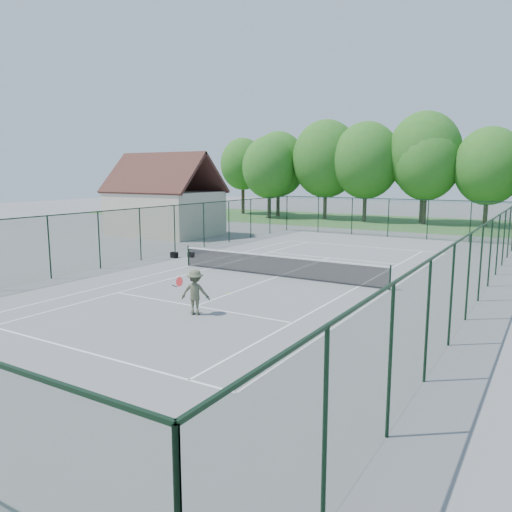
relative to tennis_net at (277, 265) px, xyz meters
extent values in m
plane|color=gray|center=(0.00, 0.00, -0.58)|extent=(140.00, 140.00, 0.00)
cube|color=#457837|center=(0.00, 30.00, -0.57)|extent=(80.00, 16.00, 0.01)
cube|color=white|center=(0.00, 11.88, -0.57)|extent=(10.97, 0.08, 0.01)
cube|color=white|center=(0.00, -11.88, -0.57)|extent=(10.97, 0.08, 0.01)
cube|color=white|center=(0.00, 6.40, -0.57)|extent=(8.23, 0.08, 0.01)
cube|color=white|center=(0.00, -6.40, -0.57)|extent=(8.23, 0.08, 0.01)
cube|color=white|center=(5.49, 0.00, -0.57)|extent=(0.08, 23.77, 0.01)
cube|color=white|center=(-5.49, 0.00, -0.57)|extent=(0.08, 23.77, 0.01)
cube|color=white|center=(4.12, 0.00, -0.57)|extent=(0.08, 23.77, 0.01)
cube|color=white|center=(-4.12, 0.00, -0.57)|extent=(0.08, 23.77, 0.01)
cube|color=white|center=(0.00, 0.00, -0.57)|extent=(0.08, 12.80, 0.01)
cylinder|color=black|center=(-5.50, 0.00, -0.03)|extent=(0.08, 0.08, 1.10)
cylinder|color=black|center=(5.50, 0.00, -0.03)|extent=(0.08, 0.08, 1.10)
cube|color=black|center=(0.00, 0.00, -0.08)|extent=(11.00, 0.02, 0.96)
cube|color=white|center=(0.00, 0.00, 0.42)|extent=(11.00, 0.05, 0.07)
cube|color=#1C3D24|center=(0.00, 18.00, 0.92)|extent=(18.00, 0.02, 3.00)
cube|color=#1C3D24|center=(9.00, 0.00, 0.92)|extent=(0.02, 36.00, 3.00)
cube|color=#1C3D24|center=(-9.00, 0.00, 0.92)|extent=(0.02, 36.00, 3.00)
cube|color=black|center=(0.00, 18.00, 2.42)|extent=(18.00, 0.05, 0.05)
cube|color=black|center=(9.00, 0.00, 2.42)|extent=(0.05, 36.00, 0.05)
cube|color=black|center=(-9.00, 0.00, 2.42)|extent=(0.05, 36.00, 0.05)
cube|color=beige|center=(-16.00, 10.00, 1.17)|extent=(8.00, 6.00, 3.50)
cube|color=#4D2A22|center=(-16.00, 11.50, 4.42)|extent=(8.60, 3.27, 3.27)
cube|color=#4D2A22|center=(-16.00, 8.50, 4.42)|extent=(8.60, 3.27, 3.27)
cylinder|color=#3C2B1D|center=(-16.50, 30.00, 1.52)|extent=(0.40, 0.40, 4.20)
ellipsoid|color=#327523|center=(-16.50, 30.00, 5.42)|extent=(6.40, 6.40, 7.40)
cylinder|color=#3C2B1D|center=(0.00, 30.00, 1.52)|extent=(0.40, 0.40, 4.20)
ellipsoid|color=#327523|center=(0.00, 30.00, 5.42)|extent=(6.40, 6.40, 7.40)
cube|color=black|center=(-7.89, 1.61, -0.40)|extent=(0.45, 0.29, 0.35)
cube|color=black|center=(-7.19, 2.31, -0.43)|extent=(0.37, 0.23, 0.29)
imported|color=#50563D|center=(0.69, -7.26, 0.23)|extent=(1.19, 0.93, 1.61)
sphere|color=#E6F538|center=(1.79, -6.86, 0.26)|extent=(0.07, 0.07, 0.07)
camera|label=1|loc=(11.44, -20.79, 4.37)|focal=35.00mm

